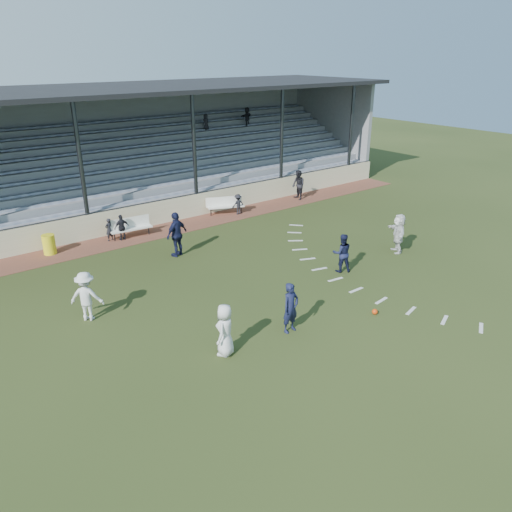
{
  "coord_description": "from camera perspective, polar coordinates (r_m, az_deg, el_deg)",
  "views": [
    {
      "loc": [
        -10.48,
        -11.04,
        8.38
      ],
      "look_at": [
        0.0,
        2.5,
        1.3
      ],
      "focal_mm": 35.0,
      "sensor_mm": 36.0,
      "label": 1
    }
  ],
  "objects": [
    {
      "name": "football",
      "position": [
        17.64,
        13.42,
        -6.21
      ],
      "size": [
        0.2,
        0.2,
        0.2
      ],
      "primitive_type": "sphere",
      "color": "#CA3B0B",
      "rests_on": "ground"
    },
    {
      "name": "ground",
      "position": [
        17.38,
        5.08,
        -6.47
      ],
      "size": [
        90.0,
        90.0,
        0.0
      ],
      "primitive_type": "plane",
      "color": "#293515",
      "rests_on": "ground"
    },
    {
      "name": "bench_left",
      "position": [
        24.71,
        -14.19,
        3.37
      ],
      "size": [
        2.03,
        0.63,
        0.95
      ],
      "rotation": [
        0.0,
        0.0,
        -0.09
      ],
      "color": "silver",
      "rests_on": "cinder_track"
    },
    {
      "name": "trash_bin",
      "position": [
        23.8,
        -22.57,
        1.23
      ],
      "size": [
        0.55,
        0.55,
        0.88
      ],
      "primitive_type": "cylinder",
      "color": "yellow",
      "rests_on": "cinder_track"
    },
    {
      "name": "grandstand",
      "position": [
        29.89,
        -16.59,
        9.62
      ],
      "size": [
        34.6,
        9.0,
        6.61
      ],
      "color": "gray",
      "rests_on": "ground"
    },
    {
      "name": "player_navy_lead",
      "position": [
        15.89,
        3.98,
        -5.93
      ],
      "size": [
        0.64,
        0.45,
        1.68
      ],
      "primitive_type": "imported",
      "rotation": [
        0.0,
        0.0,
        0.08
      ],
      "color": "#131736",
      "rests_on": "ground"
    },
    {
      "name": "player_navy_mid",
      "position": [
        20.42,
        9.8,
        0.35
      ],
      "size": [
        0.98,
        0.92,
        1.61
      ],
      "primitive_type": "imported",
      "rotation": [
        0.0,
        0.0,
        2.62
      ],
      "color": "#131736",
      "rests_on": "ground"
    },
    {
      "name": "penalty_arc",
      "position": [
        20.13,
        13.78,
        -2.81
      ],
      "size": [
        3.89,
        14.63,
        0.01
      ],
      "color": "silver",
      "rests_on": "ground"
    },
    {
      "name": "sub_left_near",
      "position": [
        24.49,
        -16.44,
        2.92
      ],
      "size": [
        0.45,
        0.35,
        1.09
      ],
      "primitive_type": "imported",
      "rotation": [
        0.0,
        0.0,
        3.4
      ],
      "color": "black",
      "rests_on": "cinder_track"
    },
    {
      "name": "player_navy_wing",
      "position": [
        21.9,
        -9.04,
        2.47
      ],
      "size": [
        1.26,
        0.82,
        1.99
      ],
      "primitive_type": "imported",
      "rotation": [
        0.0,
        0.0,
        3.46
      ],
      "color": "#131736",
      "rests_on": "ground"
    },
    {
      "name": "bench_right",
      "position": [
        27.53,
        -3.59,
        5.96
      ],
      "size": [
        2.0,
        1.19,
        0.95
      ],
      "rotation": [
        0.0,
        0.0,
        -0.39
      ],
      "color": "silver",
      "rests_on": "cinder_track"
    },
    {
      "name": "sub_right",
      "position": [
        27.45,
        -2.07,
        5.94
      ],
      "size": [
        0.76,
        0.48,
        1.12
      ],
      "primitive_type": "imported",
      "rotation": [
        0.0,
        0.0,
        3.05
      ],
      "color": "black",
      "rests_on": "cinder_track"
    },
    {
      "name": "official",
      "position": [
        30.3,
        4.86,
        8.08
      ],
      "size": [
        0.81,
        0.96,
        1.76
      ],
      "primitive_type": "imported",
      "rotation": [
        0.0,
        0.0,
        4.52
      ],
      "color": "black",
      "rests_on": "cinder_track"
    },
    {
      "name": "sub_left_far",
      "position": [
        24.4,
        -15.08,
        3.18
      ],
      "size": [
        0.73,
        0.31,
        1.24
      ],
      "primitive_type": "imported",
      "rotation": [
        0.0,
        0.0,
        3.16
      ],
      "color": "black",
      "rests_on": "cinder_track"
    },
    {
      "name": "cinder_track",
      "position": [
        25.38,
        -11.14,
        2.77
      ],
      "size": [
        34.0,
        2.0,
        0.02
      ],
      "primitive_type": "cube",
      "color": "brown",
      "rests_on": "ground"
    },
    {
      "name": "player_white_back",
      "position": [
        22.98,
        15.95,
        2.53
      ],
      "size": [
        1.37,
        1.63,
        1.76
      ],
      "primitive_type": "imported",
      "rotation": [
        0.0,
        0.0,
        4.09
      ],
      "color": "silver",
      "rests_on": "ground"
    },
    {
      "name": "player_white_wing",
      "position": [
        17.44,
        -18.82,
        -4.39
      ],
      "size": [
        1.26,
        1.2,
        1.72
      ],
      "primitive_type": "imported",
      "rotation": [
        0.0,
        0.0,
        2.44
      ],
      "color": "silver",
      "rests_on": "ground"
    },
    {
      "name": "player_white_lead",
      "position": [
        14.76,
        -3.56,
        -8.42
      ],
      "size": [
        0.94,
        0.89,
        1.62
      ],
      "primitive_type": "imported",
      "rotation": [
        0.0,
        0.0,
        3.79
      ],
      "color": "silver",
      "rests_on": "ground"
    },
    {
      "name": "retaining_wall",
      "position": [
        26.09,
        -12.29,
        4.59
      ],
      "size": [
        34.0,
        0.18,
        1.2
      ],
      "primitive_type": "cube",
      "color": "beige",
      "rests_on": "ground"
    }
  ]
}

